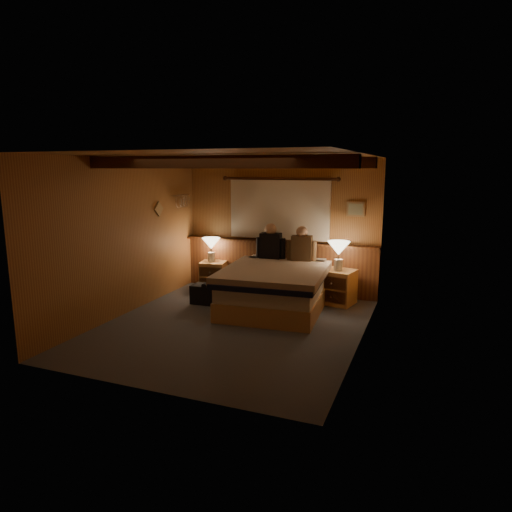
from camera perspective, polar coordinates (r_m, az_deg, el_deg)
The scene contains 19 objects.
floor at distance 6.66m, azimuth -2.84°, elevation -8.67°, with size 4.20×4.20×0.00m, color #4A5058.
ceiling at distance 6.28m, azimuth -3.05°, elevation 12.43°, with size 4.20×4.20×0.00m, color #B98F45.
wall_back at distance 8.30m, azimuth 3.02°, elevation 3.77°, with size 3.60×3.60×0.00m, color #B17B3F.
wall_left at distance 7.28m, azimuth -15.98°, elevation 2.35°, with size 4.20×4.20×0.00m, color #B17B3F.
wall_right at distance 5.87m, azimuth 13.31°, elevation 0.48°, with size 4.20×4.20×0.00m, color #B17B3F.
wall_front at distance 4.57m, azimuth -13.81°, elevation -2.50°, with size 3.60×3.60×0.00m, color #B17B3F.
wainscot at distance 8.36m, azimuth 2.84°, elevation -1.14°, with size 3.60×0.23×0.94m.
curtain_window at distance 8.20m, azimuth 2.89°, elevation 5.94°, with size 2.18×0.09×1.11m.
ceiling_beams at distance 6.41m, azimuth -2.48°, elevation 11.60°, with size 3.60×1.65×0.16m.
coat_rail at distance 8.49m, azimuth -9.26°, elevation 6.98°, with size 0.05×0.55×0.24m.
framed_print at distance 7.92m, azimuth 12.35°, elevation 5.74°, with size 0.30×0.04×0.25m.
bed at distance 7.32m, azimuth 2.49°, elevation -3.93°, with size 1.70×2.12×0.69m.
nightstand_left at distance 8.62m, azimuth -5.35°, elevation -2.38°, with size 0.53×0.49×0.51m.
nightstand_right at distance 7.73m, azimuth 10.17°, elevation -3.82°, with size 0.61×0.57×0.58m.
lamp_left at distance 8.55m, azimuth -5.63°, elevation 1.39°, with size 0.34×0.34×0.45m.
lamp_right at distance 7.58m, azimuth 10.29°, elevation 0.74°, with size 0.37×0.37×0.48m.
person_left at distance 7.94m, azimuth 1.85°, elevation 1.51°, with size 0.52×0.24×0.64m.
person_right at distance 7.77m, azimuth 5.73°, elevation 1.19°, with size 0.50×0.25×0.62m.
duffel_bag at distance 7.70m, azimuth -6.04°, elevation -4.72°, with size 0.54×0.34×0.38m.
Camera 1 is at (2.58, -5.72, 2.24)m, focal length 32.00 mm.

